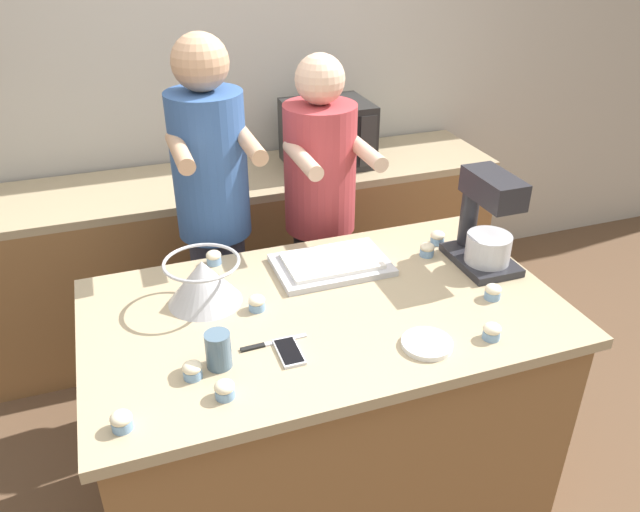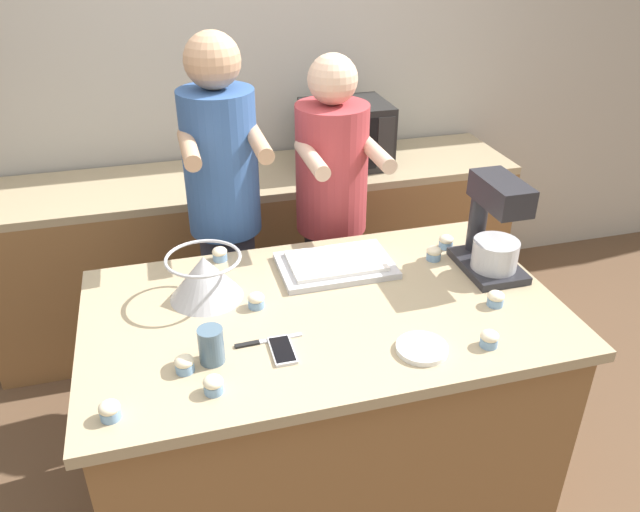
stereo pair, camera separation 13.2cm
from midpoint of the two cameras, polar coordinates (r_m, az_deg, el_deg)
ground_plane at (r=2.80m, az=-1.09°, el=-20.64°), size 16.00×16.00×0.00m
back_wall at (r=3.52m, az=-10.38°, el=15.92°), size 10.00×0.06×2.70m
island_counter at (r=2.46m, az=-1.19°, el=-13.67°), size 1.64×0.96×0.93m
back_counter at (r=3.52m, az=-8.06°, el=0.43°), size 2.80×0.60×0.91m
person_left at (r=2.74m, az=-10.90°, el=2.57°), size 0.33×0.50×1.74m
person_right at (r=2.87m, az=-1.30°, el=2.85°), size 0.33×0.50×1.63m
stand_mixer at (r=2.42m, az=13.44°, el=2.69°), size 0.20×0.30×0.37m
mixing_bowl at (r=2.21m, az=-12.31°, el=-2.21°), size 0.27×0.27×0.17m
baking_tray at (r=2.39m, az=-0.52°, el=-0.73°), size 0.43×0.29×0.04m
microwave_oven at (r=3.39m, az=-0.45°, el=11.08°), size 0.44×0.37×0.34m
cell_phone at (r=1.97m, az=-4.79°, el=-8.77°), size 0.07×0.14×0.01m
drinking_glass at (r=1.92m, az=-11.25°, el=-8.47°), size 0.08×0.08×0.12m
small_plate at (r=2.01m, az=7.90°, el=-8.00°), size 0.16×0.16×0.02m
knife at (r=2.01m, az=-6.54°, el=-8.01°), size 0.22×0.03×0.01m
cupcake_0 at (r=1.83m, az=-10.81°, el=-11.94°), size 0.06×0.06×0.06m
cupcake_1 at (r=1.91m, az=-13.57°, el=-10.14°), size 0.06×0.06×0.06m
cupcake_2 at (r=2.27m, az=13.94°, el=-3.21°), size 0.06×0.06×0.06m
cupcake_3 at (r=2.16m, az=-7.55°, el=-4.29°), size 0.06×0.06×0.06m
cupcake_4 at (r=2.07m, az=13.68°, el=-6.74°), size 0.06×0.06×0.06m
cupcake_5 at (r=1.81m, az=-19.76°, el=-14.04°), size 0.06×0.06×0.06m
cupcake_6 at (r=2.46m, az=-11.21°, el=-0.15°), size 0.06×0.06×0.06m
cupcake_7 at (r=2.59m, az=9.27°, el=1.66°), size 0.06×0.06×0.06m
cupcake_8 at (r=2.50m, az=8.28°, el=0.58°), size 0.06×0.06×0.06m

